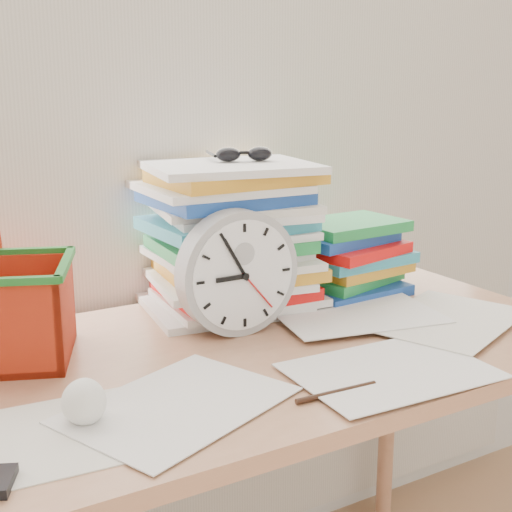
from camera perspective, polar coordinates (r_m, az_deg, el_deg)
curtain at (r=1.58m, az=-8.90°, el=16.22°), size 2.40×0.01×2.50m
desk at (r=1.35m, az=-1.81°, el=-10.43°), size 1.40×0.70×0.75m
paper_stack at (r=1.52m, az=-2.10°, el=1.55°), size 0.38×0.32×0.31m
clock at (r=1.37m, az=-1.49°, el=-1.34°), size 0.24×0.05×0.24m
sunglasses at (r=1.52m, az=-0.96°, el=8.16°), size 0.17×0.15×0.03m
book_stack at (r=1.66m, az=7.51°, el=-0.11°), size 0.31×0.25×0.17m
crumpled_ball at (r=1.07m, az=-13.65°, el=-11.23°), size 0.07×0.07×0.07m
pen at (r=1.15m, az=6.46°, el=-10.79°), size 0.15×0.02×0.01m
scattered_papers at (r=1.32m, az=-1.84°, el=-7.24°), size 1.26×0.42×0.02m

